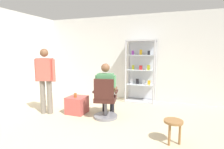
# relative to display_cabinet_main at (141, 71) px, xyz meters

# --- Properties ---
(ground_plane) EXTENTS (7.20, 7.20, 0.00)m
(ground_plane) POSITION_rel_display_cabinet_main_xyz_m (-0.40, -2.76, -0.96)
(ground_plane) COLOR #C6B793
(back_wall) EXTENTS (6.00, 0.10, 2.70)m
(back_wall) POSITION_rel_display_cabinet_main_xyz_m (-0.40, 0.24, 0.39)
(back_wall) COLOR silver
(back_wall) RESTS_ON ground
(display_cabinet_main) EXTENTS (0.90, 0.45, 1.90)m
(display_cabinet_main) POSITION_rel_display_cabinet_main_xyz_m (0.00, 0.00, 0.00)
(display_cabinet_main) COLOR #B7B7BC
(display_cabinet_main) RESTS_ON ground
(office_chair) EXTENTS (0.61, 0.58, 0.96)m
(office_chair) POSITION_rel_display_cabinet_main_xyz_m (-0.49, -1.74, -0.57)
(office_chair) COLOR slate
(office_chair) RESTS_ON ground
(seated_shopkeeper) EXTENTS (0.54, 0.61, 1.29)m
(seated_shopkeeper) POSITION_rel_display_cabinet_main_xyz_m (-0.52, -1.58, -0.25)
(seated_shopkeeper) COLOR black
(seated_shopkeeper) RESTS_ON ground
(storage_crate) EXTENTS (0.46, 0.45, 0.43)m
(storage_crate) POSITION_rel_display_cabinet_main_xyz_m (-1.31, -1.64, -0.75)
(storage_crate) COLOR #B24C47
(storage_crate) RESTS_ON ground
(tea_glass) EXTENTS (0.07, 0.07, 0.11)m
(tea_glass) POSITION_rel_display_cabinet_main_xyz_m (-1.30, -1.71, -0.48)
(tea_glass) COLOR brown
(tea_glass) RESTS_ON storage_crate
(standing_customer) EXTENTS (0.51, 0.30, 1.63)m
(standing_customer) POSITION_rel_display_cabinet_main_xyz_m (-2.01, -1.93, -0.03)
(standing_customer) COLOR slate
(standing_customer) RESTS_ON ground
(wooden_stool) EXTENTS (0.32, 0.32, 0.41)m
(wooden_stool) POSITION_rel_display_cabinet_main_xyz_m (1.03, -2.39, -0.63)
(wooden_stool) COLOR olive
(wooden_stool) RESTS_ON ground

